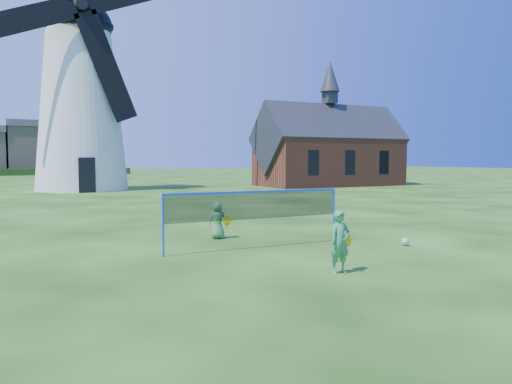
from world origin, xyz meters
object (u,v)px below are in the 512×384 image
object	(u,v)px
chapel	(329,151)
player_boy	(218,220)
player_girl	(340,242)
badminton_net	(256,206)
play_ball	(405,242)
windmill	(80,96)

from	to	relation	value
chapel	player_boy	size ratio (longest dim) A/B	11.95
player_boy	player_girl	bearing A→B (deg)	105.84
chapel	badminton_net	size ratio (longest dim) A/B	2.61
badminton_net	player_girl	size ratio (longest dim) A/B	3.83
player_girl	player_boy	bearing A→B (deg)	94.24
badminton_net	player_girl	distance (m)	3.28
chapel	badminton_net	world-z (taller)	chapel
badminton_net	play_ball	bearing A→B (deg)	-19.71
chapel	player_girl	xyz separation A→B (m)	(-18.63, -27.67, -2.47)
windmill	player_girl	size ratio (longest dim) A/B	16.21
badminton_net	windmill	bearing A→B (deg)	93.79
chapel	player_boy	world-z (taller)	chapel
windmill	chapel	xyz separation A→B (m)	(20.84, -2.91, -4.07)
player_boy	play_ball	distance (m)	5.40
windmill	player_girl	distance (m)	31.36
windmill	player_girl	world-z (taller)	windmill
windmill	play_ball	world-z (taller)	windmill
player_boy	badminton_net	bearing A→B (deg)	107.88
play_ball	player_boy	bearing A→B (deg)	142.08
windmill	player_boy	world-z (taller)	windmill
windmill	player_girl	bearing A→B (deg)	-85.85
chapel	badminton_net	distance (m)	31.05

